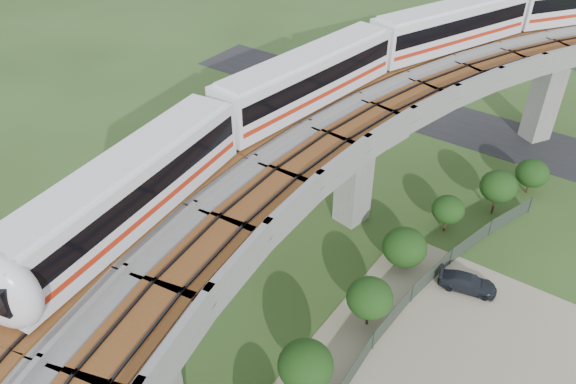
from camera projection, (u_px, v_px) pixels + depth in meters
ground at (262, 291)px, 38.21m from camera, size 160.00×160.00×0.00m
asphalt_road at (438, 118)px, 58.02m from camera, size 60.00×8.00×0.03m
viaduct at (312, 205)px, 31.10m from camera, size 19.58×73.98×11.40m
metro_train at (401, 60)px, 39.28m from camera, size 19.06×59.57×3.64m
fence at (392, 351)px, 33.20m from camera, size 3.87×38.73×1.50m
tree_0 at (532, 173)px, 46.27m from camera, size 2.69×2.69×3.13m
tree_1 at (499, 186)px, 43.63m from camera, size 2.87×2.87×3.85m
tree_2 at (448, 210)px, 42.19m from camera, size 2.47×2.47×3.10m
tree_3 at (404, 247)px, 39.06m from camera, size 3.13×3.13×3.17m
tree_4 at (370, 298)px, 34.44m from camera, size 2.92×2.92×3.63m
tree_5 at (306, 365)px, 30.20m from camera, size 3.07×3.07×3.89m
car_dark at (468, 283)px, 37.98m from camera, size 4.15×2.48×1.13m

